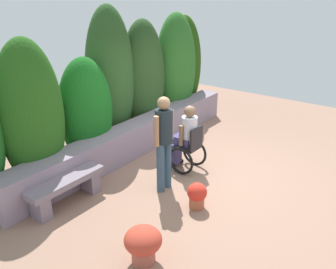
{
  "coord_description": "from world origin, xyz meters",
  "views": [
    {
      "loc": [
        -5.19,
        -3.11,
        3.35
      ],
      "look_at": [
        -0.39,
        0.47,
        0.85
      ],
      "focal_mm": 37.79,
      "sensor_mm": 36.0,
      "label": 1
    }
  ],
  "objects_px": {
    "stone_bench": "(66,187)",
    "person_in_wheelchair": "(187,140)",
    "person_standing_companion": "(164,138)",
    "flower_pot_terracotta_by_wall": "(197,195)",
    "flower_pot_purple_near": "(143,243)"
  },
  "relations": [
    {
      "from": "stone_bench",
      "to": "person_in_wheelchair",
      "type": "xyz_separation_m",
      "value": [
        2.2,
        -0.9,
        0.31
      ]
    },
    {
      "from": "person_standing_companion",
      "to": "flower_pot_terracotta_by_wall",
      "type": "distance_m",
      "value": 1.1
    },
    {
      "from": "stone_bench",
      "to": "person_in_wheelchair",
      "type": "distance_m",
      "value": 2.4
    },
    {
      "from": "person_in_wheelchair",
      "to": "person_standing_companion",
      "type": "relative_size",
      "value": 0.78
    },
    {
      "from": "flower_pot_purple_near",
      "to": "flower_pot_terracotta_by_wall",
      "type": "xyz_separation_m",
      "value": [
        1.47,
        0.11,
        -0.06
      ]
    },
    {
      "from": "person_standing_companion",
      "to": "flower_pot_purple_near",
      "type": "relative_size",
      "value": 3.33
    },
    {
      "from": "person_standing_companion",
      "to": "flower_pot_purple_near",
      "type": "xyz_separation_m",
      "value": [
        -1.62,
        -0.89,
        -0.7
      ]
    },
    {
      "from": "stone_bench",
      "to": "person_in_wheelchair",
      "type": "relative_size",
      "value": 1.04
    },
    {
      "from": "person_in_wheelchair",
      "to": "flower_pot_purple_near",
      "type": "relative_size",
      "value": 2.59
    },
    {
      "from": "flower_pot_purple_near",
      "to": "flower_pot_terracotta_by_wall",
      "type": "distance_m",
      "value": 1.48
    },
    {
      "from": "person_in_wheelchair",
      "to": "flower_pot_purple_near",
      "type": "xyz_separation_m",
      "value": [
        -2.48,
        -1.0,
        -0.33
      ]
    },
    {
      "from": "flower_pot_purple_near",
      "to": "flower_pot_terracotta_by_wall",
      "type": "bearing_deg",
      "value": 4.26
    },
    {
      "from": "person_standing_companion",
      "to": "flower_pot_purple_near",
      "type": "height_order",
      "value": "person_standing_companion"
    },
    {
      "from": "person_standing_companion",
      "to": "flower_pot_purple_near",
      "type": "bearing_deg",
      "value": -154.74
    },
    {
      "from": "person_in_wheelchair",
      "to": "person_standing_companion",
      "type": "height_order",
      "value": "person_standing_companion"
    }
  ]
}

